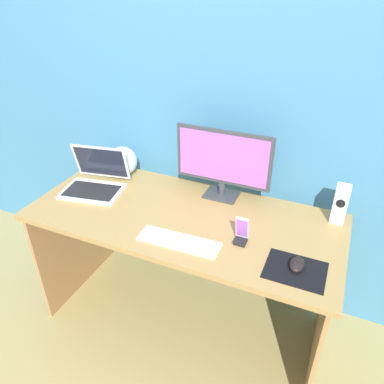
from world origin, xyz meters
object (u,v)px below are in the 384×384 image
Objects in this scene: fishbowl at (123,161)px; mouse at (297,264)px; keyboard_external at (179,241)px; phone_in_dock at (241,234)px; laptop at (95,181)px; monitor at (223,161)px; speaker_right at (340,204)px.

fishbowl reaches higher than mouse.
phone_in_dock is (0.26, 0.11, 0.04)m from keyboard_external.
mouse is (1.17, -0.21, -0.03)m from laptop.
keyboard_external is at bearing -94.89° from monitor.
monitor is 0.65m from fishbowl.
phone_in_dock is (0.86, -0.36, -0.04)m from fishbowl.
speaker_right is at bearing -0.19° from fishbowl.
mouse is (0.49, -0.42, -0.19)m from monitor.
laptop is 0.97× the size of keyboard_external.
mouse is 0.72× the size of phone_in_dock.
mouse is at bearing 2.66° from keyboard_external.
speaker_right reaches higher than keyboard_external.
mouse is (0.53, 0.04, 0.02)m from keyboard_external.
keyboard_external is at bearing -156.20° from phone_in_dock.
keyboard_external is at bearing -173.71° from mouse.
laptop is at bearing -170.58° from speaker_right.
fishbowl is at bearing 139.80° from keyboard_external.
fishbowl is (0.04, 0.22, 0.04)m from laptop.
fishbowl is at bearing 179.30° from monitor.
phone_in_dock reaches higher than keyboard_external.
mouse is at bearing -41.05° from monitor.
monitor is at bearing 17.10° from laptop.
keyboard_external is (-0.65, -0.47, -0.10)m from speaker_right.
laptop reaches higher than fishbowl.
keyboard_external is 2.78× the size of phone_in_dock.
keyboard_external is (0.60, -0.47, -0.08)m from fishbowl.
monitor is 3.77× the size of phone_in_dock.
speaker_right is 1.44× the size of phone_in_dock.
monitor is 0.67m from mouse.
monitor reaches higher than speaker_right.
laptop is at bearing -162.90° from monitor.
mouse is (1.13, -0.43, -0.06)m from fishbowl.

